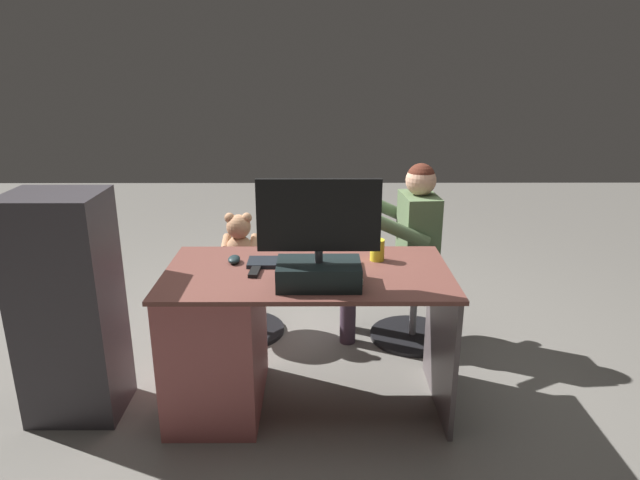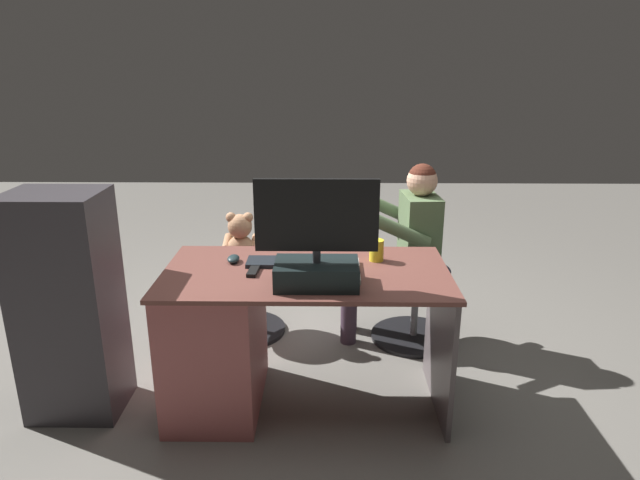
% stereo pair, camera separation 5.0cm
% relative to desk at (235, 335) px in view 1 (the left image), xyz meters
% --- Properties ---
extents(ground_plane, '(10.00, 10.00, 0.00)m').
position_rel_desk_xyz_m(ground_plane, '(-0.37, -0.35, -0.39)').
color(ground_plane, slate).
extents(desk, '(1.38, 0.73, 0.73)m').
position_rel_desk_xyz_m(desk, '(0.00, 0.00, 0.00)').
color(desk, brown).
rests_on(desk, ground_plane).
extents(monitor, '(0.54, 0.23, 0.49)m').
position_rel_desk_xyz_m(monitor, '(-0.42, 0.18, 0.49)').
color(monitor, black).
rests_on(monitor, desk).
extents(keyboard, '(0.42, 0.14, 0.02)m').
position_rel_desk_xyz_m(keyboard, '(-0.28, -0.09, 0.35)').
color(keyboard, black).
rests_on(keyboard, desk).
extents(computer_mouse, '(0.06, 0.10, 0.04)m').
position_rel_desk_xyz_m(computer_mouse, '(0.00, -0.11, 0.36)').
color(computer_mouse, '#1E2E31').
rests_on(computer_mouse, desk).
extents(cup, '(0.07, 0.07, 0.11)m').
position_rel_desk_xyz_m(cup, '(-0.72, -0.15, 0.40)').
color(cup, yellow).
rests_on(cup, desk).
extents(tv_remote, '(0.05, 0.15, 0.02)m').
position_rel_desk_xyz_m(tv_remote, '(-0.12, 0.02, 0.35)').
color(tv_remote, black).
rests_on(tv_remote, desk).
extents(notebook_binder, '(0.22, 0.30, 0.02)m').
position_rel_desk_xyz_m(notebook_binder, '(-0.52, 0.03, 0.36)').
color(notebook_binder, silver).
rests_on(notebook_binder, desk).
extents(office_chair_teddy, '(0.53, 0.53, 0.47)m').
position_rel_desk_xyz_m(office_chair_teddy, '(0.07, -0.79, -0.12)').
color(office_chair_teddy, black).
rests_on(office_chair_teddy, ground_plane).
extents(teddy_bear, '(0.23, 0.23, 0.33)m').
position_rel_desk_xyz_m(teddy_bear, '(0.07, -0.80, 0.24)').
color(teddy_bear, tan).
rests_on(teddy_bear, office_chair_teddy).
extents(visitor_chair, '(0.54, 0.54, 0.47)m').
position_rel_desk_xyz_m(visitor_chair, '(-1.02, -0.70, -0.13)').
color(visitor_chair, black).
rests_on(visitor_chair, ground_plane).
extents(person, '(0.58, 0.50, 1.13)m').
position_rel_desk_xyz_m(person, '(-0.92, -0.71, 0.28)').
color(person, '#566E47').
rests_on(person, ground_plane).
extents(equipment_rack, '(0.44, 0.36, 1.13)m').
position_rel_desk_xyz_m(equipment_rack, '(0.78, 0.06, 0.18)').
color(equipment_rack, '#333034').
rests_on(equipment_rack, ground_plane).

